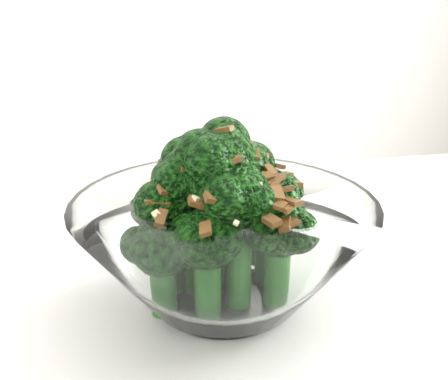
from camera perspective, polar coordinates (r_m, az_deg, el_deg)
name	(u,v)px	position (r m, az deg, el deg)	size (l,w,h in m)	color
broccoli_dish	(223,241)	(0.46, -0.05, -4.67)	(0.22, 0.22, 0.14)	white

